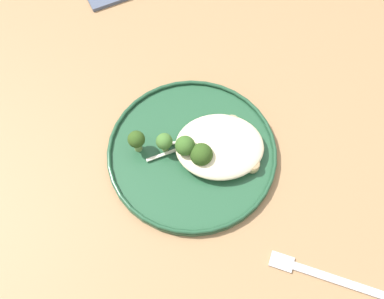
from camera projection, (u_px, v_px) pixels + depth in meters
The scene contains 18 objects.
ground at pixel (203, 245), 1.46m from camera, with size 6.00×6.00×0.00m, color #665B51.
wooden_dining_table at pixel (211, 157), 0.87m from camera, with size 1.40×1.00×0.74m.
dinner_plate at pixel (192, 152), 0.77m from camera, with size 0.29×0.29×0.02m.
noodle_bed at pixel (220, 146), 0.76m from camera, with size 0.15×0.12×0.03m.
seared_scallop_large_seared at pixel (219, 145), 0.77m from camera, with size 0.03×0.03×0.01m.
seared_scallop_right_edge at pixel (208, 159), 0.75m from camera, with size 0.03×0.03×0.01m.
seared_scallop_left_edge at pixel (220, 126), 0.78m from camera, with size 0.03×0.03×0.01m.
seared_scallop_front_small at pixel (224, 161), 0.75m from camera, with size 0.03×0.03×0.02m.
seared_scallop_on_noodles at pixel (252, 165), 0.75m from camera, with size 0.02×0.02×0.02m.
seared_scallop_tiny_bay at pixel (253, 149), 0.76m from camera, with size 0.04×0.04×0.01m.
seared_scallop_center_golden at pixel (232, 123), 0.78m from camera, with size 0.03×0.03×0.02m.
broccoli_floret_split_head at pixel (164, 142), 0.75m from camera, with size 0.03×0.03×0.04m.
broccoli_floret_near_rim at pixel (137, 140), 0.75m from camera, with size 0.03×0.03×0.05m.
broccoli_floret_right_tilted at pixel (185, 146), 0.74m from camera, with size 0.03×0.03×0.05m.
broccoli_floret_tall_stalk at pixel (201, 155), 0.74m from camera, with size 0.04×0.04×0.05m.
onion_sliver_pale_crescent at pixel (163, 155), 0.77m from camera, with size 0.06×0.01×0.00m, color silver.
onion_sliver_short_strip at pixel (181, 142), 0.78m from camera, with size 0.04×0.01×0.00m, color silver.
dinner_fork at pixel (325, 276), 0.69m from camera, with size 0.18×0.08×0.00m.
Camera 1 is at (-0.04, -0.37, 1.44)m, focal length 42.37 mm.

